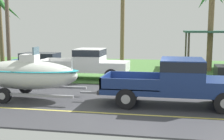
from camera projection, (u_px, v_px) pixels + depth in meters
name	position (u px, v px, depth m)	size (l,w,h in m)	color
ground	(150.00, 74.00, 21.19)	(36.00, 22.00, 0.11)	#38383D
pickup_truck_towing	(181.00, 80.00, 12.46)	(5.77, 2.16, 1.90)	navy
boat_on_trailer	(25.00, 74.00, 13.74)	(6.13, 2.26, 2.30)	gray
parked_pickup_background	(89.00, 62.00, 18.93)	(5.65, 2.03, 1.88)	silver
parked_sedan_far	(43.00, 63.00, 22.13)	(4.53, 1.87, 1.38)	#234C89
palm_tree_near_right	(0.00, 13.00, 23.25)	(3.32, 3.17, 5.46)	brown
palm_tree_mid	(211.00, 4.00, 21.69)	(3.05, 3.95, 6.34)	brown
utility_pole	(7.00, 15.00, 18.83)	(0.24, 1.80, 7.49)	brown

